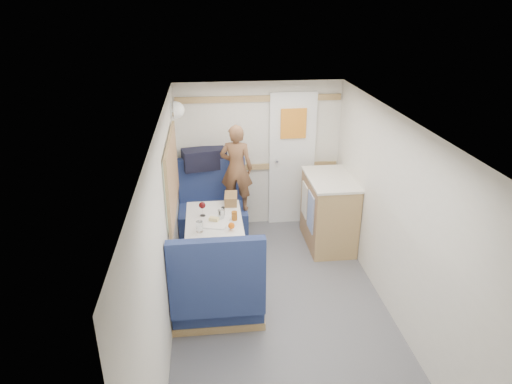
{
  "coord_description": "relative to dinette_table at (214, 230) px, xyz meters",
  "views": [
    {
      "loc": [
        -0.68,
        -3.56,
        3.01
      ],
      "look_at": [
        -0.19,
        0.9,
        1.06
      ],
      "focal_mm": 32.0,
      "sensor_mm": 36.0,
      "label": 1
    }
  ],
  "objects": [
    {
      "name": "wine_glass",
      "position": [
        -0.12,
        0.07,
        0.28
      ],
      "size": [
        0.08,
        0.08,
        0.17
      ],
      "color": "white",
      "rests_on": "dinette_table"
    },
    {
      "name": "oak_trim_high",
      "position": [
        0.65,
        1.23,
        1.21
      ],
      "size": [
        2.15,
        0.02,
        0.08
      ],
      "primitive_type": "cube",
      "color": "olive",
      "rests_on": "wall_back"
    },
    {
      "name": "wall_left",
      "position": [
        -0.45,
        -1.0,
        0.43
      ],
      "size": [
        0.02,
        4.5,
        2.0
      ],
      "primitive_type": "cube",
      "color": "silver",
      "rests_on": "floor"
    },
    {
      "name": "orange_fruit",
      "position": [
        0.18,
        -0.3,
        0.21
      ],
      "size": [
        0.07,
        0.07,
        0.07
      ],
      "primitive_type": "sphere",
      "color": "orange",
      "rests_on": "tray"
    },
    {
      "name": "side_window",
      "position": [
        -0.43,
        0.0,
        0.68
      ],
      "size": [
        0.04,
        1.3,
        0.72
      ],
      "primitive_type": "cube",
      "color": "gray",
      "rests_on": "wall_left"
    },
    {
      "name": "tumbler_left",
      "position": [
        -0.16,
        -0.3,
        0.21
      ],
      "size": [
        0.07,
        0.07,
        0.12
      ],
      "primitive_type": "cylinder",
      "color": "silver",
      "rests_on": "dinette_table"
    },
    {
      "name": "dinette_table",
      "position": [
        0.0,
        0.0,
        0.0
      ],
      "size": [
        0.62,
        0.92,
        0.72
      ],
      "color": "white",
      "rests_on": "floor"
    },
    {
      "name": "galley_counter",
      "position": [
        1.47,
        0.55,
        -0.1
      ],
      "size": [
        0.57,
        0.92,
        0.92
      ],
      "color": "olive",
      "rests_on": "floor"
    },
    {
      "name": "bench_far",
      "position": [
        -0.0,
        0.86,
        -0.27
      ],
      "size": [
        0.9,
        0.59,
        1.05
      ],
      "color": "navy",
      "rests_on": "floor"
    },
    {
      "name": "ledge",
      "position": [
        -0.0,
        1.12,
        0.31
      ],
      "size": [
        0.9,
        0.14,
        0.04
      ],
      "primitive_type": "cube",
      "color": "olive",
      "rests_on": "bench_far"
    },
    {
      "name": "ceiling",
      "position": [
        0.65,
        -1.0,
        1.43
      ],
      "size": [
        4.5,
        4.5,
        0.0
      ],
      "primitive_type": "plane",
      "rotation": [
        3.14,
        0.0,
        0.0
      ],
      "color": "silver",
      "rests_on": "wall_back"
    },
    {
      "name": "duffel_bag",
      "position": [
        -0.09,
        1.12,
        0.47
      ],
      "size": [
        0.6,
        0.38,
        0.27
      ],
      "primitive_type": "cube",
      "rotation": [
        0.0,
        0.0,
        0.22
      ],
      "color": "black",
      "rests_on": "ledge"
    },
    {
      "name": "bread_loaf",
      "position": [
        0.21,
        0.38,
        0.21
      ],
      "size": [
        0.17,
        0.28,
        0.11
      ],
      "primitive_type": "cube",
      "rotation": [
        0.0,
        0.0,
        -0.08
      ],
      "color": "#8E5E3C",
      "rests_on": "dinette_table"
    },
    {
      "name": "beer_glass",
      "position": [
        0.22,
        -0.07,
        0.2
      ],
      "size": [
        0.06,
        0.06,
        0.1
      ],
      "primitive_type": "cylinder",
      "color": "#914F15",
      "rests_on": "dinette_table"
    },
    {
      "name": "person",
      "position": [
        0.31,
        0.77,
        0.45
      ],
      "size": [
        0.46,
        0.35,
        1.12
      ],
      "primitive_type": "imported",
      "rotation": [
        0.0,
        0.0,
        2.93
      ],
      "color": "brown",
      "rests_on": "bench_far"
    },
    {
      "name": "oak_trim_low",
      "position": [
        0.65,
        1.23,
        0.28
      ],
      "size": [
        2.15,
        0.02,
        0.08
      ],
      "primitive_type": "cube",
      "color": "olive",
      "rests_on": "wall_back"
    },
    {
      "name": "floor",
      "position": [
        0.65,
        -1.0,
        -0.57
      ],
      "size": [
        4.5,
        4.5,
        0.0
      ],
      "primitive_type": "plane",
      "color": "#515156",
      "rests_on": "ground"
    },
    {
      "name": "bench_near",
      "position": [
        -0.0,
        -0.86,
        -0.27
      ],
      "size": [
        0.9,
        0.59,
        1.05
      ],
      "color": "navy",
      "rests_on": "floor"
    },
    {
      "name": "dome_light",
      "position": [
        -0.39,
        0.85,
        1.18
      ],
      "size": [
        0.2,
        0.2,
        0.2
      ],
      "primitive_type": "sphere",
      "color": "white",
      "rests_on": "wall_left"
    },
    {
      "name": "tray",
      "position": [
        0.03,
        -0.11,
        0.16
      ],
      "size": [
        0.33,
        0.38,
        0.02
      ],
      "primitive_type": "cube",
      "rotation": [
        0.0,
        0.0,
        -0.29
      ],
      "color": "white",
      "rests_on": "dinette_table"
    },
    {
      "name": "cheese_block",
      "position": [
        0.0,
        -0.09,
        0.19
      ],
      "size": [
        0.12,
        0.1,
        0.04
      ],
      "primitive_type": "cube",
      "rotation": [
        0.0,
        0.0,
        -0.43
      ],
      "color": "#D4C47B",
      "rests_on": "tray"
    },
    {
      "name": "tumbler_right",
      "position": [
        0.08,
        -0.04,
        0.21
      ],
      "size": [
        0.07,
        0.07,
        0.12
      ],
      "primitive_type": "cylinder",
      "color": "white",
      "rests_on": "dinette_table"
    },
    {
      "name": "pepper_grinder",
      "position": [
        0.11,
        0.06,
        0.2
      ],
      "size": [
        0.04,
        0.04,
        0.1
      ],
      "primitive_type": "cylinder",
      "color": "black",
      "rests_on": "dinette_table"
    },
    {
      "name": "wall_back",
      "position": [
        0.65,
        1.25,
        0.43
      ],
      "size": [
        2.2,
        0.02,
        2.0
      ],
      "primitive_type": "cube",
      "color": "silver",
      "rests_on": "floor"
    },
    {
      "name": "rear_door",
      "position": [
        1.1,
        1.22,
        0.41
      ],
      "size": [
        0.62,
        0.12,
        1.86
      ],
      "color": "white",
      "rests_on": "wall_back"
    },
    {
      "name": "wall_right",
      "position": [
        1.75,
        -1.0,
        0.43
      ],
      "size": [
        0.02,
        4.5,
        2.0
      ],
      "primitive_type": "cube",
      "color": "silver",
      "rests_on": "floor"
    }
  ]
}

